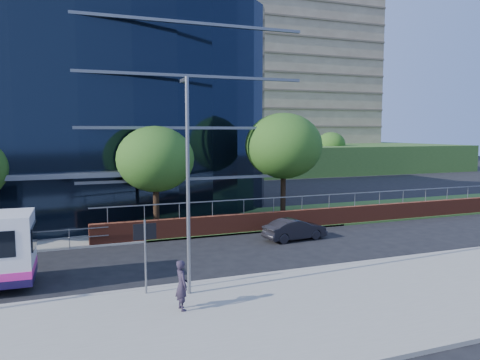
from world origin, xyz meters
name	(u,v)px	position (x,y,z in m)	size (l,w,h in m)	color
ground	(17,298)	(0.00, 0.00, 0.00)	(200.00, 200.00, 0.00)	black
pavement_near	(3,357)	(0.00, -5.00, 0.07)	(80.00, 8.00, 0.15)	gray
kerb	(15,306)	(0.00, -1.00, 0.08)	(80.00, 0.25, 0.16)	gray
yellow_line_outer	(16,306)	(0.00, -0.80, 0.01)	(80.00, 0.08, 0.01)	gold
yellow_line_inner	(16,304)	(0.00, -0.65, 0.01)	(80.00, 0.08, 0.01)	gold
grass_verge	(370,211)	(24.00, 11.00, 0.06)	(36.00, 8.00, 0.12)	#2D511E
retaining_wall	(354,215)	(20.00, 7.30, 0.61)	(34.00, 0.40, 2.11)	maroon
apartment_block	(244,102)	(32.00, 57.21, 11.11)	(60.00, 42.00, 30.00)	#2D511E
street_sign	(145,241)	(4.50, -1.59, 2.15)	(0.85, 0.09, 2.80)	slate
tree_far_c	(155,159)	(7.00, 9.00, 4.54)	(4.62, 4.62, 6.51)	black
tree_far_d	(284,146)	(16.00, 10.00, 5.19)	(5.28, 5.28, 7.44)	black
tree_dist_e	(236,143)	(24.00, 40.00, 4.54)	(4.62, 4.62, 6.51)	black
tree_dist_f	(331,144)	(40.00, 42.00, 4.21)	(4.29, 4.29, 6.05)	black
streetlight_east	(188,180)	(6.00, -2.17, 4.44)	(0.15, 0.77, 8.00)	slate
parked_car	(295,229)	(14.08, 4.64, 0.61)	(1.29, 3.70, 1.22)	black
pedestrian	(182,285)	(5.35, -3.66, 1.01)	(0.63, 0.41, 1.72)	#271F2F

